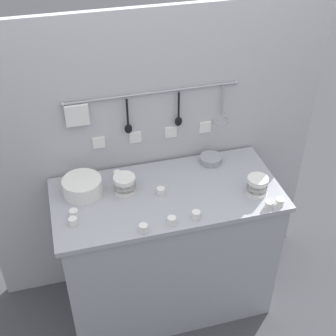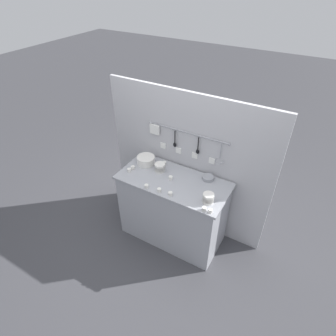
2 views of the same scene
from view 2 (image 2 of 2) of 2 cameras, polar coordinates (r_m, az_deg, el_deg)
ground_plane at (r=3.85m, az=0.93°, el=-13.21°), size 20.00×20.00×0.00m
counter at (r=3.51m, az=1.01°, el=-8.34°), size 1.28×0.61×0.92m
back_wall at (r=3.43m, az=3.84°, el=0.70°), size 2.08×0.11×1.86m
bowl_stack_back_corner at (r=3.30m, az=-1.65°, el=0.13°), size 0.12×0.12×0.10m
bowl_stack_tall_left at (r=2.92m, az=8.18°, el=-6.08°), size 0.12×0.12×0.11m
plate_stack at (r=3.44m, az=-4.52°, el=1.61°), size 0.22×0.22×0.09m
steel_mixing_bowl at (r=3.23m, az=8.12°, el=-1.98°), size 0.13×0.13×0.04m
cup_edge_near at (r=3.34m, az=-7.89°, el=-0.43°), size 0.05×0.05×0.04m
cup_beside_plates at (r=3.37m, az=-7.15°, el=0.06°), size 0.05×0.05×0.04m
cup_back_left at (r=2.85m, az=7.36°, el=-8.22°), size 0.05×0.05×0.04m
cup_centre at (r=3.19m, az=0.52°, el=-2.05°), size 0.05×0.05×0.04m
cup_mid_row at (r=3.42m, az=-0.72°, el=0.99°), size 0.05×0.05×0.04m
cup_by_caddy at (r=3.04m, az=-1.81°, el=-4.50°), size 0.05×0.05×0.04m
cup_front_right at (r=2.84m, az=8.60°, el=-8.60°), size 0.05×0.05×0.04m
cup_edge_far at (r=2.99m, az=0.48°, el=-5.25°), size 0.05×0.05×0.04m
cup_front_left at (r=3.09m, az=-4.40°, el=-3.71°), size 0.05×0.05×0.04m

